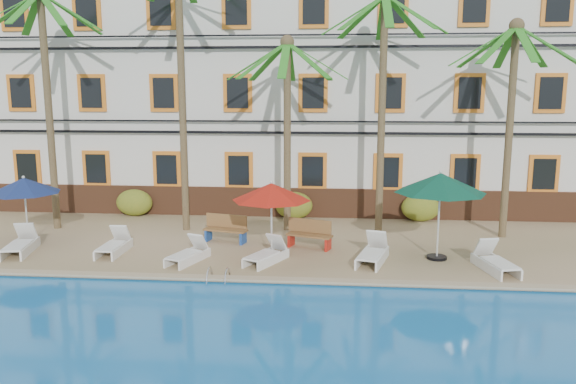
# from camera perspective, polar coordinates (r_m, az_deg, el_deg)

# --- Properties ---
(ground) EXTENTS (100.00, 100.00, 0.00)m
(ground) POSITION_cam_1_polar(r_m,az_deg,el_deg) (16.49, -3.88, -8.68)
(ground) COLOR #384C23
(ground) RESTS_ON ground
(pool_deck) EXTENTS (30.00, 12.00, 0.25)m
(pool_deck) POSITION_cam_1_polar(r_m,az_deg,el_deg) (21.21, -1.82, -3.99)
(pool_deck) COLOR tan
(pool_deck) RESTS_ON ground
(pool_coping) EXTENTS (30.00, 0.35, 0.06)m
(pool_coping) POSITION_cam_1_polar(r_m,az_deg,el_deg) (15.56, -4.40, -8.78)
(pool_coping) COLOR tan
(pool_coping) RESTS_ON pool_deck
(hotel_building) EXTENTS (25.40, 6.44, 10.22)m
(hotel_building) POSITION_cam_1_polar(r_m,az_deg,el_deg) (25.50, -0.56, 10.34)
(hotel_building) COLOR silver
(hotel_building) RESTS_ON pool_deck
(palm_a) EXTENTS (4.29, 4.29, 8.72)m
(palm_a) POSITION_cam_1_polar(r_m,az_deg,el_deg) (22.29, -23.34, 10.60)
(palm_a) COLOR brown
(palm_a) RESTS_ON pool_deck
(palm_b) EXTENTS (4.29, 4.29, 9.95)m
(palm_b) POSITION_cam_1_polar(r_m,az_deg,el_deg) (20.68, -10.84, 13.24)
(palm_b) COLOR brown
(palm_b) RESTS_ON pool_deck
(palm_c) EXTENTS (4.29, 4.29, 7.02)m
(palm_c) POSITION_cam_1_polar(r_m,az_deg,el_deg) (20.27, -0.08, 8.76)
(palm_c) COLOR brown
(palm_c) RESTS_ON pool_deck
(palm_d) EXTENTS (4.29, 4.29, 8.55)m
(palm_d) POSITION_cam_1_polar(r_m,az_deg,el_deg) (20.19, 9.60, 11.12)
(palm_d) COLOR brown
(palm_d) RESTS_ON pool_deck
(palm_e) EXTENTS (4.29, 4.29, 7.47)m
(palm_e) POSITION_cam_1_polar(r_m,az_deg,el_deg) (20.70, 21.76, 8.79)
(palm_e) COLOR brown
(palm_e) RESTS_ON pool_deck
(shrub_left) EXTENTS (1.50, 0.90, 1.10)m
(shrub_left) POSITION_cam_1_polar(r_m,az_deg,el_deg) (23.94, -15.34, -1.05)
(shrub_left) COLOR #265F1B
(shrub_left) RESTS_ON pool_deck
(shrub_mid) EXTENTS (1.50, 0.90, 1.10)m
(shrub_mid) POSITION_cam_1_polar(r_m,az_deg,el_deg) (22.53, 0.60, -1.37)
(shrub_mid) COLOR #265F1B
(shrub_mid) RESTS_ON pool_deck
(shrub_right) EXTENTS (1.50, 0.90, 1.10)m
(shrub_right) POSITION_cam_1_polar(r_m,az_deg,el_deg) (22.72, 13.32, -1.55)
(shrub_right) COLOR #265F1B
(shrub_right) RESTS_ON pool_deck
(umbrella_blue) EXTENTS (2.33, 2.33, 2.33)m
(umbrella_blue) POSITION_cam_1_polar(r_m,az_deg,el_deg) (20.52, -25.24, 0.56)
(umbrella_blue) COLOR black
(umbrella_blue) RESTS_ON pool_deck
(umbrella_red) EXTENTS (2.42, 2.42, 2.42)m
(umbrella_red) POSITION_cam_1_polar(r_m,az_deg,el_deg) (17.00, -1.70, -0.02)
(umbrella_red) COLOR black
(umbrella_red) RESTS_ON pool_deck
(umbrella_green) EXTENTS (2.75, 2.75, 2.75)m
(umbrella_green) POSITION_cam_1_polar(r_m,az_deg,el_deg) (17.45, 15.22, 0.84)
(umbrella_green) COLOR black
(umbrella_green) RESTS_ON pool_deck
(lounger_a) EXTENTS (1.05, 1.97, 0.88)m
(lounger_a) POSITION_cam_1_polar(r_m,az_deg,el_deg) (19.82, -25.53, -4.80)
(lounger_a) COLOR white
(lounger_a) RESTS_ON pool_deck
(lounger_b) EXTENTS (0.62, 1.74, 0.82)m
(lounger_b) POSITION_cam_1_polar(r_m,az_deg,el_deg) (18.73, -17.24, -5.16)
(lounger_b) COLOR white
(lounger_b) RESTS_ON pool_deck
(lounger_c) EXTENTS (1.12, 1.74, 0.77)m
(lounger_c) POSITION_cam_1_polar(r_m,az_deg,el_deg) (17.28, -10.08, -6.18)
(lounger_c) COLOR white
(lounger_c) RESTS_ON pool_deck
(lounger_d) EXTENTS (1.30, 1.77, 0.79)m
(lounger_d) POSITION_cam_1_polar(r_m,az_deg,el_deg) (16.96, -2.17, -6.33)
(lounger_d) COLOR white
(lounger_d) RESTS_ON pool_deck
(lounger_e) EXTENTS (1.14, 1.98, 0.88)m
(lounger_e) POSITION_cam_1_polar(r_m,az_deg,el_deg) (17.15, 8.61, -6.15)
(lounger_e) COLOR white
(lounger_e) RESTS_ON pool_deck
(lounger_f) EXTENTS (1.03, 1.91, 0.86)m
(lounger_f) POSITION_cam_1_polar(r_m,az_deg,el_deg) (17.24, 20.28, -6.62)
(lounger_f) COLOR white
(lounger_f) RESTS_ON pool_deck
(bench_left) EXTENTS (1.57, 0.82, 0.93)m
(bench_left) POSITION_cam_1_polar(r_m,az_deg,el_deg) (19.28, -6.27, -3.68)
(bench_left) COLOR olive
(bench_left) RESTS_ON pool_deck
(bench_right) EXTENTS (1.57, 0.93, 0.93)m
(bench_right) POSITION_cam_1_polar(r_m,az_deg,el_deg) (18.48, 2.28, -4.25)
(bench_right) COLOR olive
(bench_right) RESTS_ON pool_deck
(pool_ladder) EXTENTS (0.54, 0.74, 0.74)m
(pool_ladder) POSITION_cam_1_polar(r_m,az_deg,el_deg) (15.61, -7.08, -8.88)
(pool_ladder) COLOR silver
(pool_ladder) RESTS_ON ground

